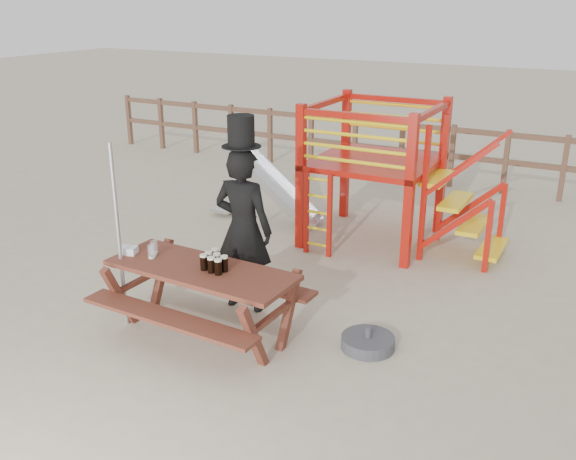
% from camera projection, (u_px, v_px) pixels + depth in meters
% --- Properties ---
extents(ground, '(60.00, 60.00, 0.00)m').
position_uv_depth(ground, '(231.00, 341.00, 6.89)').
color(ground, '#BEB194').
rests_on(ground, ground).
extents(back_fence, '(15.09, 0.09, 1.20)m').
position_uv_depth(back_fence, '(427.00, 146.00, 12.43)').
color(back_fence, brown).
rests_on(back_fence, ground).
extents(playground_fort, '(4.71, 1.84, 2.10)m').
position_uv_depth(playground_fort, '(369.00, 170.00, 9.43)').
color(playground_fort, '#B6150C').
rests_on(playground_fort, ground).
extents(picnic_table, '(2.12, 1.50, 0.80)m').
position_uv_depth(picnic_table, '(202.00, 293.00, 6.84)').
color(picnic_table, brown).
rests_on(picnic_table, ground).
extents(man_with_hat, '(0.73, 0.50, 2.28)m').
position_uv_depth(man_with_hat, '(243.00, 225.00, 7.31)').
color(man_with_hat, black).
rests_on(man_with_hat, ground).
extents(metal_pole, '(0.05, 0.05, 2.08)m').
position_uv_depth(metal_pole, '(119.00, 238.00, 6.89)').
color(metal_pole, '#B2B2B7').
rests_on(metal_pole, ground).
extents(parasol_base, '(0.57, 0.57, 0.24)m').
position_uv_depth(parasol_base, '(368.00, 342.00, 6.73)').
color(parasol_base, '#3E3E43').
rests_on(parasol_base, ground).
extents(paper_bag, '(0.21, 0.19, 0.08)m').
position_uv_depth(paper_bag, '(129.00, 250.00, 7.09)').
color(paper_bag, white).
rests_on(paper_bag, picnic_table).
extents(stout_pints, '(0.29, 0.30, 0.17)m').
position_uv_depth(stout_pints, '(214.00, 262.00, 6.66)').
color(stout_pints, black).
rests_on(stout_pints, picnic_table).
extents(empty_glasses, '(0.13, 0.20, 0.15)m').
position_uv_depth(empty_glasses, '(153.00, 250.00, 7.01)').
color(empty_glasses, silver).
rests_on(empty_glasses, picnic_table).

